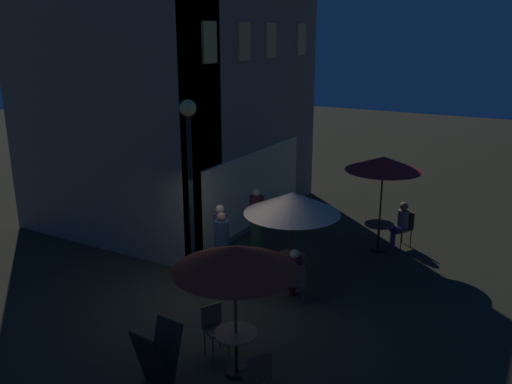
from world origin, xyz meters
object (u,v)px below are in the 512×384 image
Objects in this scene: cafe_table_1 at (236,344)px; patron_seated_1 at (401,221)px; menu_sandwich_board at (158,356)px; patio_umbrella_0 at (292,203)px; patio_umbrella_1 at (235,259)px; patio_umbrella_2 at (383,164)px; cafe_chair_2 at (214,324)px; patron_seated_0 at (294,271)px; cafe_chair_3 at (405,225)px; patron_standing_4 at (257,223)px; street_lamp_near_corner at (190,154)px; patron_standing_2 at (221,238)px; cafe_chair_0 at (295,280)px; cafe_chair_1 at (257,373)px; patron_standing_3 at (222,250)px; cafe_table_0 at (291,265)px; cafe_table_2 at (379,231)px.

patron_seated_1 is (6.98, -0.88, 0.13)m from cafe_table_1.
patio_umbrella_0 reaches higher than menu_sandwich_board.
menu_sandwich_board is 8.04m from patron_seated_1.
patio_umbrella_1 is 0.91× the size of patio_umbrella_2.
patron_seated_0 is at bearing 108.74° from cafe_chair_2.
patron_seated_1 is (-0.13, 0.09, 0.12)m from cafe_chair_3.
patio_umbrella_0 is 2.12m from patron_standing_4.
cafe_chair_2 is at bearing 144.00° from patron_standing_4.
patio_umbrella_0 is at bearing 11.15° from patron_seated_1.
street_lamp_near_corner is 2.39m from patron_standing_2.
street_lamp_near_corner is 4.63× the size of cafe_chair_0.
patron_standing_2 reaches higher than cafe_chair_3.
patio_umbrella_1 is 1.36× the size of patron_standing_2.
street_lamp_near_corner reaches higher than cafe_table_1.
cafe_chair_1 is at bearing -4.58° from cafe_chair_2.
patron_standing_3 is at bearing 129.99° from patron_standing_4.
patron_standing_3 reaches higher than cafe_table_0.
cafe_table_2 is 3.65m from patron_seated_0.
cafe_table_2 is 0.61× the size of patron_seated_1.
cafe_table_1 is at bearing 153.60° from cafe_chair_0.
street_lamp_near_corner is 1.90× the size of patio_umbrella_0.
cafe_chair_2 is 6.94m from cafe_chair_3.
patio_umbrella_0 is 4.26m from cafe_chair_3.
patron_standing_3 is (3.47, 1.00, 0.37)m from menu_sandwich_board.
menu_sandwich_board reaches higher than cafe_table_2.
patio_umbrella_1 is (0.85, -0.96, 1.56)m from menu_sandwich_board.
cafe_chair_1 is at bearing 32.75° from patron_seated_1.
cafe_table_0 is at bearing -164.80° from patron_standing_3.
patron_standing_4 reaches higher than patron_seated_0.
patio_umbrella_1 is 1.76m from cafe_chair_1.
cafe_table_2 is 0.42× the size of patron_standing_3.
cafe_chair_0 is at bearing -81.12° from street_lamp_near_corner.
patron_seated_0 reaches higher than cafe_table_0.
cafe_table_1 is 0.43× the size of patron_standing_4.
street_lamp_near_corner is at bearing 71.66° from patron_seated_0.
cafe_table_0 is 0.83× the size of cafe_chair_1.
cafe_table_0 is 3.48m from cafe_table_1.
patron_standing_4 is (4.13, 1.45, 0.36)m from cafe_chair_2.
street_lamp_near_corner is 5.09m from patio_umbrella_2.
menu_sandwich_board is 1.13× the size of cafe_chair_2.
cafe_chair_0 is 0.54× the size of patron_standing_2.
cafe_chair_1 is 7.49m from patron_seated_1.
street_lamp_near_corner is 2.25m from patron_standing_3.
cafe_table_0 is 3.88m from patron_seated_1.
patio_umbrella_2 is 2.78× the size of cafe_chair_1.
street_lamp_near_corner is 1.66× the size of patio_umbrella_2.
street_lamp_near_corner reaches higher than cafe_table_0.
patron_seated_0 is at bearing 5.67° from cafe_table_1.
cafe_table_2 is 3.76m from cafe_chair_0.
menu_sandwich_board is 4.38m from patron_standing_2.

